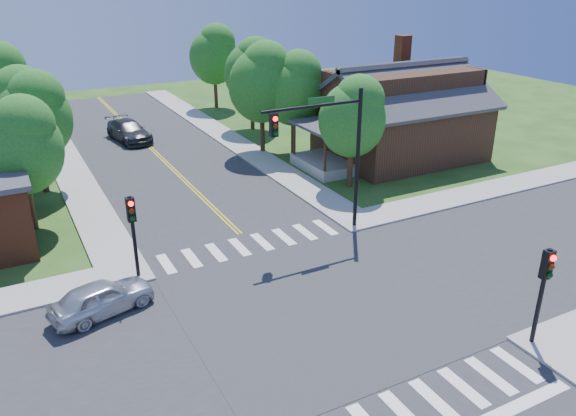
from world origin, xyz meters
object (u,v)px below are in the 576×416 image
signal_pole_nw (132,222)px  house_ne (400,110)px  signal_pole_se (545,279)px  car_silver (102,298)px  signal_mast_ne (329,141)px  car_dgrey (129,131)px

signal_pole_nw → house_ne: size_ratio=0.29×
signal_pole_se → signal_pole_nw: bearing=135.0°
car_silver → signal_pole_nw: bearing=-57.6°
house_ne → car_silver: 25.15m
signal_mast_ne → signal_pole_se: bearing=-81.4°
car_silver → car_dgrey: car_dgrey is taller
signal_mast_ne → house_ne: size_ratio=0.55×
car_silver → signal_mast_ne: bearing=-95.0°
car_dgrey → house_ne: bearing=-47.2°
house_ne → signal_pole_se: bearing=-115.6°
signal_pole_se → car_dgrey: signal_pole_se is taller
signal_mast_ne → signal_pole_nw: (-9.51, -0.01, -2.19)m
signal_mast_ne → car_dgrey: size_ratio=1.29×
signal_pole_nw → car_dgrey: bearing=77.7°
signal_pole_se → car_silver: bearing=145.1°
signal_mast_ne → signal_pole_nw: bearing=-179.9°
signal_pole_se → signal_mast_ne: bearing=98.6°
signal_mast_ne → car_dgrey: (-4.83, 21.48, -4.08)m
car_dgrey → signal_pole_se: bearing=-87.3°
house_ne → car_dgrey: 20.69m
car_silver → car_dgrey: (6.56, 23.57, 0.09)m
signal_mast_ne → car_dgrey: 22.39m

